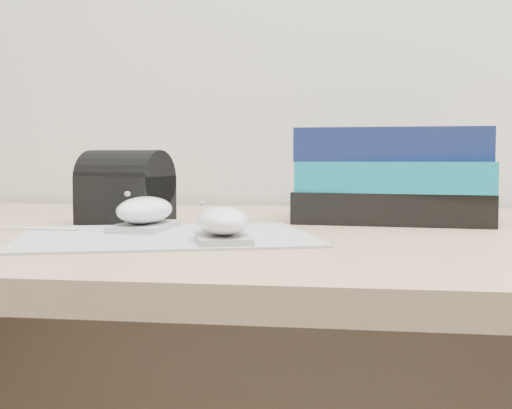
# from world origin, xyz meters

# --- Properties ---
(desk) EXTENTS (1.60, 0.80, 0.73)m
(desk) POSITION_xyz_m (0.00, 1.64, 0.50)
(desk) COLOR tan
(desk) RESTS_ON ground
(mousepad) EXTENTS (0.39, 0.34, 0.00)m
(mousepad) POSITION_xyz_m (-0.16, 1.46, 0.73)
(mousepad) COLOR gray
(mousepad) RESTS_ON desk
(mouse_rear) EXTENTS (0.06, 0.11, 0.05)m
(mouse_rear) POSITION_xyz_m (-0.20, 1.52, 0.75)
(mouse_rear) COLOR #ADACAF
(mouse_rear) RESTS_ON mousepad
(mouse_front) EXTENTS (0.08, 0.11, 0.04)m
(mouse_front) POSITION_xyz_m (-0.08, 1.42, 0.75)
(mouse_front) COLOR #9B9A9D
(mouse_front) RESTS_ON mousepad
(book_stack) EXTENTS (0.29, 0.24, 0.13)m
(book_stack) POSITION_xyz_m (0.11, 1.72, 0.79)
(book_stack) COLOR black
(book_stack) RESTS_ON desk
(pouch) EXTENTS (0.13, 0.11, 0.10)m
(pouch) POSITION_xyz_m (-0.26, 1.60, 0.78)
(pouch) COLOR black
(pouch) RESTS_ON desk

